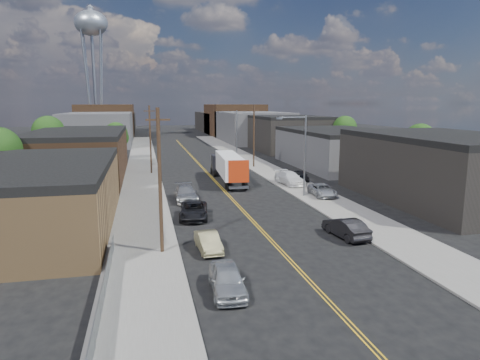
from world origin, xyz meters
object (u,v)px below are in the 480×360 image
car_right_lot_c (301,176)px  car_ahead_truck (227,162)px  semi_truck (227,166)px  car_right_oncoming (346,228)px  car_left_a (227,279)px  car_left_b (208,242)px  car_left_d (186,193)px  water_tower (91,28)px  car_right_lot_b (290,178)px  car_left_c (194,210)px  car_right_lot_a (322,190)px

car_right_lot_c → car_ahead_truck: car_ahead_truck is taller
semi_truck → car_right_oncoming: size_ratio=3.11×
car_left_a → car_left_b: bearing=93.2°
semi_truck → car_left_d: semi_truck is taller
water_tower → car_ahead_truck: bearing=-66.7°
semi_truck → car_left_d: 12.40m
semi_truck → car_right_lot_b: bearing=-29.0°
semi_truck → car_right_oncoming: bearing=-76.8°
car_right_lot_b → car_left_d: bearing=-165.3°
car_left_c → car_ahead_truck: bearing=81.4°
car_left_a → car_right_lot_a: car_left_a is taller
car_right_lot_a → car_left_b: bearing=-131.8°
car_left_d → car_right_lot_b: car_right_lot_b is taller
semi_truck → car_ahead_truck: (2.51, 13.02, -1.37)m
car_left_a → car_left_c: bearing=93.2°
semi_truck → car_right_lot_b: size_ratio=2.63×
water_tower → semi_truck: bearing=-72.2°
car_right_lot_c → car_right_oncoming: bearing=-96.1°
semi_truck → car_right_lot_a: size_ratio=3.03×
car_left_c → car_left_d: (0.00, 7.27, 0.07)m
water_tower → car_left_a: bearing=-81.0°
car_right_lot_b → car_right_lot_a: bearing=-89.0°
car_left_a → car_right_lot_b: (13.71, 28.95, 0.18)m
car_right_lot_b → car_right_lot_c: 3.15m
semi_truck → car_ahead_truck: semi_truck is taller
car_right_lot_c → car_right_lot_a: bearing=-90.0°
car_ahead_truck → car_left_b: bearing=-103.2°
water_tower → semi_truck: size_ratio=2.55×
car_left_a → car_right_lot_c: car_left_a is taller
water_tower → car_left_b: 105.90m
car_right_lot_a → car_right_lot_b: size_ratio=0.87×
semi_truck → car_left_c: size_ratio=2.72×
semi_truck → car_left_d: (-6.55, -10.44, -1.33)m
water_tower → car_right_lot_b: (30.71, -78.16, -29.70)m
water_tower → car_left_a: 112.49m
car_right_oncoming → car_left_a: bearing=28.7°
water_tower → car_left_c: bearing=-79.4°
car_left_b → car_right_oncoming: car_right_oncoming is taller
car_ahead_truck → car_right_lot_c: bearing=-66.1°
car_right_lot_a → car_right_lot_c: bearing=87.7°
car_left_b → car_right_lot_b: 25.90m
car_left_b → car_ahead_truck: bearing=74.0°
car_right_lot_c → car_left_b: bearing=-117.3°
car_right_lot_c → car_ahead_truck: bearing=120.5°
car_ahead_truck → car_left_c: bearing=-106.7°
car_right_oncoming → car_right_lot_a: car_right_oncoming is taller
car_left_d → car_right_lot_a: car_left_d is taller
car_left_d → car_right_lot_c: size_ratio=1.38×
semi_truck → car_ahead_truck: bearing=82.8°
water_tower → car_right_lot_c: 88.06m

